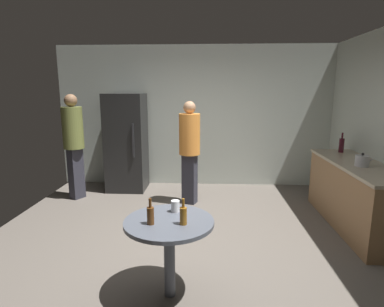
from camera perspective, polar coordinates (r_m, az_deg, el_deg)
ground_plane at (r=4.01m, az=-1.06°, el=-17.01°), size 5.20×5.20×0.10m
wall_back at (r=6.17m, az=0.60°, el=6.70°), size 5.32×0.06×2.70m
refrigerator at (r=5.99m, az=-11.80°, el=1.98°), size 0.70×0.68×1.80m
kitchen_counter at (r=4.87m, az=27.59°, el=-6.72°), size 0.64×2.06×0.90m
kettle at (r=4.58m, az=28.51°, el=-1.17°), size 0.24×0.17×0.18m
wine_bottle_on_counter at (r=5.45m, az=25.49°, el=1.42°), size 0.08×0.08×0.31m
foreground_table at (r=2.88m, az=-4.17°, el=-13.90°), size 0.80×0.80×0.73m
beer_bottle_amber at (r=2.72m, az=-1.59°, el=-11.10°), size 0.06×0.06×0.23m
beer_bottle_brown at (r=2.75m, az=-7.55°, el=-10.99°), size 0.06×0.06×0.23m
plastic_cup_white at (r=3.00m, az=-3.04°, el=-9.53°), size 0.08×0.08×0.11m
person_in_olive_shirt at (r=5.69m, az=-20.70°, el=2.60°), size 0.47×0.47×1.80m
person_in_orange_shirt at (r=5.10m, az=-0.45°, el=1.60°), size 0.44×0.44×1.69m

